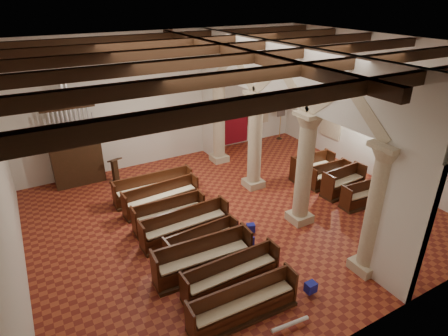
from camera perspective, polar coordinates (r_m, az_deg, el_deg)
floor at (r=14.02m, az=1.70°, el=-7.05°), size 14.00×14.00×0.00m
ceiling at (r=11.91m, az=2.09°, el=18.04°), size 14.00×14.00×0.00m
wall_back at (r=17.80m, az=-8.34°, el=10.50°), size 14.00×0.02×6.00m
wall_front at (r=8.68m, az=23.06°, el=-8.46°), size 14.00×0.02×6.00m
wall_left at (r=11.09m, az=-30.86°, el=-2.63°), size 0.02×12.00×6.00m
wall_right at (r=17.19m, az=22.49°, el=8.28°), size 0.02×12.00×6.00m
ceiling_beams at (r=11.93m, az=2.07°, el=17.19°), size 13.80×11.80×0.30m
arcade at (r=13.45m, az=8.55°, el=8.01°), size 0.90×11.90×6.00m
window_right_a at (r=16.58m, az=25.91°, el=4.09°), size 0.03×1.00×2.20m
window_right_b at (r=18.96m, az=16.27°, el=8.16°), size 0.03×1.00×2.20m
window_back at (r=20.27m, az=5.24°, el=10.18°), size 1.00×0.03×2.20m
pipe_organ at (r=16.84m, az=-21.66°, el=2.14°), size 2.10×0.85×4.40m
lectern at (r=16.56m, az=-16.21°, el=-0.71°), size 0.58×0.61×1.23m
dossal_curtain at (r=19.75m, az=1.60°, el=6.71°), size 1.80×0.07×2.17m
processional_banner at (r=20.95m, az=8.56°, el=6.46°), size 0.52×0.66×2.27m
hymnal_box_a at (r=10.93m, az=13.07°, el=-17.28°), size 0.30×0.24×0.29m
hymnal_box_b at (r=12.18m, az=3.58°, el=-11.17°), size 0.41×0.36×0.36m
hymnal_box_c at (r=12.90m, az=4.08°, el=-9.07°), size 0.34×0.30×0.28m
tube_heater_a at (r=10.05m, az=10.04°, el=-22.38°), size 1.04×0.20×0.10m
tube_heater_b at (r=11.08m, az=1.48°, el=-16.34°), size 0.98×0.27×0.10m
nave_pew_0 at (r=10.06m, az=2.97°, el=-20.46°), size 2.96×0.74×1.00m
nave_pew_1 at (r=10.82m, az=1.16°, el=-16.42°), size 2.92×0.73×0.99m
nave_pew_2 at (r=11.25m, az=-3.15°, el=-14.16°), size 2.97×0.89×1.14m
nave_pew_3 at (r=11.96m, az=-3.35°, el=-11.76°), size 2.46×0.80×0.96m
nave_pew_4 at (r=12.70m, az=-5.87°, el=-9.20°), size 3.07×0.80×1.05m
nave_pew_5 at (r=13.37m, az=-8.31°, el=-7.43°), size 2.54×0.70×1.01m
nave_pew_6 at (r=14.41m, az=-9.46°, el=-4.90°), size 2.96×0.88×1.02m
nave_pew_7 at (r=15.12m, az=-10.64°, el=-3.40°), size 3.14×0.74×1.04m
aisle_pew_0 at (r=15.40m, az=20.51°, el=-4.24°), size 1.96×0.76×0.96m
aisle_pew_1 at (r=15.95m, az=17.70°, el=-2.49°), size 1.98×0.86×1.11m
aisle_pew_2 at (r=16.48m, az=15.66°, el=-1.46°), size 1.92×0.69×0.98m
aisle_pew_3 at (r=16.83m, az=13.27°, el=-0.36°), size 1.97×0.81×1.13m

